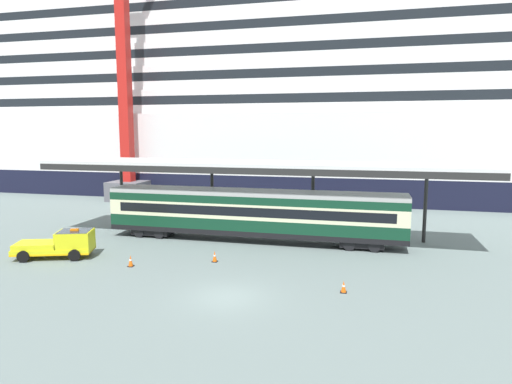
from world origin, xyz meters
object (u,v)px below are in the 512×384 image
object	(u,v)px
cruise_ship	(325,94)
train_carriage	(253,213)
traffic_cone_near	(215,256)
traffic_cone_mid	(344,287)
traffic_cone_far	(131,261)
service_truck	(61,244)
dockside_crane	(128,80)

from	to	relation	value
cruise_ship	train_carriage	world-z (taller)	cruise_ship
traffic_cone_near	traffic_cone_mid	xyz separation A→B (m)	(8.76, -3.75, -0.06)
cruise_ship	traffic_cone_far	xyz separation A→B (m)	(-8.39, -42.45, -13.75)
service_truck	traffic_cone_mid	size ratio (longest dim) A/B	8.47
train_carriage	traffic_cone_mid	xyz separation A→B (m)	(7.68, -9.91, -1.99)
train_carriage	traffic_cone_far	distance (m)	10.59
traffic_cone_near	traffic_cone_mid	distance (m)	9.53
dockside_crane	traffic_cone_far	bearing A→B (deg)	-60.79
traffic_cone_mid	train_carriage	bearing A→B (deg)	127.78
train_carriage	dockside_crane	bearing A→B (deg)	140.23
traffic_cone_mid	dockside_crane	world-z (taller)	dockside_crane
traffic_cone_far	service_truck	bearing A→B (deg)	172.44
dockside_crane	service_truck	bearing A→B (deg)	-71.13
service_truck	traffic_cone_near	bearing A→B (deg)	8.22
cruise_ship	service_truck	world-z (taller)	cruise_ship
cruise_ship	dockside_crane	bearing A→B (deg)	-142.67
cruise_ship	service_truck	size ratio (longest dim) A/B	28.59
train_carriage	dockside_crane	world-z (taller)	dockside_crane
traffic_cone_near	traffic_cone_far	world-z (taller)	traffic_cone_near
dockside_crane	traffic_cone_near	bearing A→B (deg)	-50.23
traffic_cone_far	dockside_crane	bearing A→B (deg)	119.21
train_carriage	service_truck	size ratio (longest dim) A/B	4.25
cruise_ship	traffic_cone_mid	size ratio (longest dim) A/B	242.29
traffic_cone_mid	traffic_cone_near	bearing A→B (deg)	156.82
service_truck	traffic_cone_far	size ratio (longest dim) A/B	7.26
traffic_cone_far	dockside_crane	world-z (taller)	dockside_crane
cruise_ship	traffic_cone_mid	world-z (taller)	cruise_ship
traffic_cone_mid	traffic_cone_far	size ratio (longest dim) A/B	0.86
traffic_cone_near	dockside_crane	bearing A→B (deg)	129.77
train_carriage	service_truck	xyz separation A→B (m)	(-11.80, -7.71, -1.32)
cruise_ship	dockside_crane	distance (m)	28.33
train_carriage	traffic_cone_mid	world-z (taller)	train_carriage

